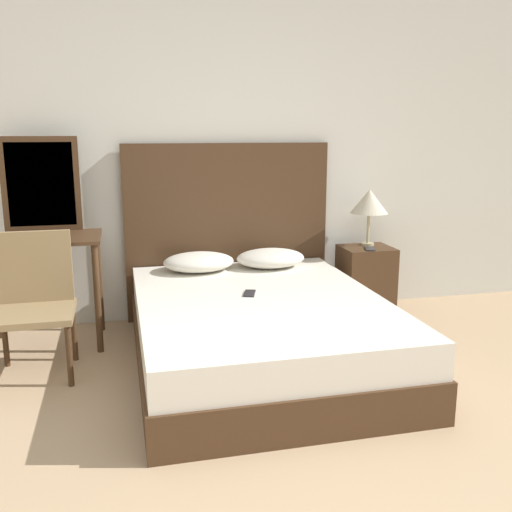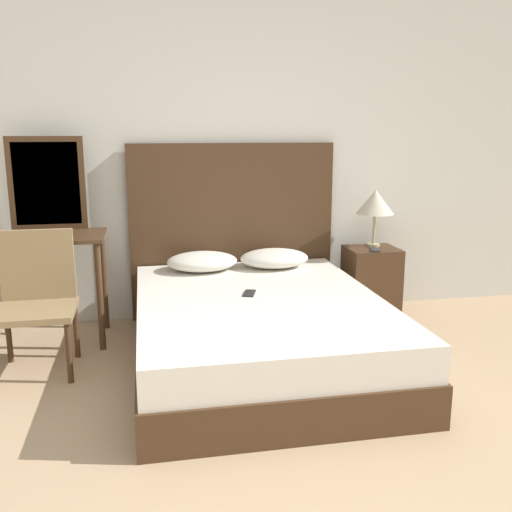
% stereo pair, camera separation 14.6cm
% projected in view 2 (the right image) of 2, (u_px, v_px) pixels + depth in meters
% --- Properties ---
extents(wall_back, '(10.00, 0.06, 2.70)m').
position_uv_depth(wall_back, '(220.00, 150.00, 4.52)').
color(wall_back, silver).
rests_on(wall_back, ground_plane).
extents(bed, '(1.57, 2.06, 0.45)m').
position_uv_depth(bed, '(259.00, 331.00, 3.70)').
color(bed, '#422B19').
rests_on(bed, ground_plane).
extents(headboard, '(1.65, 0.05, 1.40)m').
position_uv_depth(headboard, '(233.00, 231.00, 4.61)').
color(headboard, '#422B19').
rests_on(headboard, ground_plane).
extents(pillow_left, '(0.53, 0.39, 0.14)m').
position_uv_depth(pillow_left, '(202.00, 261.00, 4.33)').
color(pillow_left, silver).
rests_on(pillow_left, bed).
extents(pillow_right, '(0.53, 0.39, 0.14)m').
position_uv_depth(pillow_right, '(274.00, 258.00, 4.44)').
color(pillow_right, silver).
rests_on(pillow_right, bed).
extents(phone_on_bed, '(0.11, 0.16, 0.01)m').
position_uv_depth(phone_on_bed, '(249.00, 293.00, 3.73)').
color(phone_on_bed, '#232328').
rests_on(phone_on_bed, bed).
extents(nightstand, '(0.41, 0.36, 0.57)m').
position_uv_depth(nightstand, '(371.00, 282.00, 4.67)').
color(nightstand, '#422B19').
rests_on(nightstand, ground_plane).
extents(table_lamp, '(0.31, 0.31, 0.46)m').
position_uv_depth(table_lamp, '(375.00, 203.00, 4.61)').
color(table_lamp, tan).
rests_on(table_lamp, nightstand).
extents(phone_on_nightstand, '(0.11, 0.16, 0.01)m').
position_uv_depth(phone_on_nightstand, '(375.00, 250.00, 4.52)').
color(phone_on_nightstand, '#232328').
rests_on(phone_on_nightstand, nightstand).
extents(vanity_desk, '(0.80, 0.54, 0.78)m').
position_uv_depth(vanity_desk, '(47.00, 256.00, 4.01)').
color(vanity_desk, '#422B19').
rests_on(vanity_desk, ground_plane).
extents(vanity_mirror, '(0.54, 0.03, 0.68)m').
position_uv_depth(vanity_mirror, '(47.00, 184.00, 4.13)').
color(vanity_mirror, '#422B19').
rests_on(vanity_mirror, vanity_desk).
extents(chair, '(0.49, 0.47, 0.88)m').
position_uv_depth(chair, '(36.00, 294.00, 3.61)').
color(chair, olive).
rests_on(chair, ground_plane).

